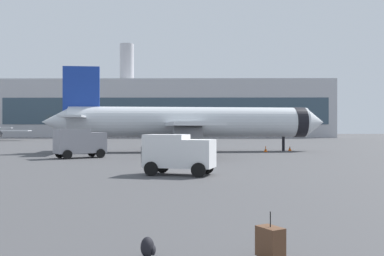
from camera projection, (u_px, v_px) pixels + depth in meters
airplane_at_gate at (189, 123)px, 55.14m from camera, size 35.76×32.35×10.50m
service_truck at (80, 142)px, 43.64m from camera, size 5.19×4.56×2.90m
cargo_van at (178, 152)px, 28.14m from camera, size 4.77×3.29×2.60m
safety_cone_near at (65, 149)px, 55.40m from camera, size 0.44×0.44×0.65m
safety_cone_mid at (290, 148)px, 56.87m from camera, size 0.44×0.44×0.68m
safety_cone_far at (266, 149)px, 54.67m from camera, size 0.44×0.44×0.77m
rolling_suitcase at (270, 242)px, 10.20m from camera, size 0.68×0.75×1.10m
traveller_backpack at (148, 247)px, 10.32m from camera, size 0.36×0.40×0.48m
terminal_building at (167, 109)px, 138.20m from camera, size 99.97×21.38×29.30m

